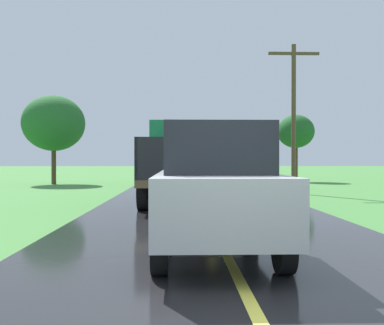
{
  "coord_description": "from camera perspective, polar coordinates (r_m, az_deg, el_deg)",
  "views": [
    {
      "loc": [
        -0.7,
        -3.92,
        1.49
      ],
      "look_at": [
        -0.24,
        11.79,
        1.4
      ],
      "focal_mm": 39.64,
      "sensor_mm": 36.0,
      "label": 1
    }
  ],
  "objects": [
    {
      "name": "utility_pole_roadside",
      "position": [
        19.54,
        13.52,
        6.64
      ],
      "size": [
        2.28,
        0.2,
        6.64
      ],
      "color": "brown",
      "rests_on": "ground"
    },
    {
      "name": "roadside_tree_mid_right",
      "position": [
        30.26,
        13.79,
        4.03
      ],
      "size": [
        2.54,
        2.54,
        4.62
      ],
      "color": "#4C3823",
      "rests_on": "ground"
    },
    {
      "name": "following_car",
      "position": [
        6.46,
        2.97,
        -3.41
      ],
      "size": [
        1.74,
        4.1,
        1.92
      ],
      "color": "#B7BABF",
      "rests_on": "road_surface"
    },
    {
      "name": "road_surface",
      "position": [
        4.24,
        8.42,
        -19.72
      ],
      "size": [
        6.4,
        120.0,
        0.08
      ],
      "primitive_type": "cube",
      "color": "#232326",
      "rests_on": "ground"
    },
    {
      "name": "centre_line",
      "position": [
        4.22,
        8.43,
        -19.18
      ],
      "size": [
        0.14,
        108.0,
        0.01
      ],
      "primitive_type": "cube",
      "color": "#E0D64C",
      "rests_on": "road_surface"
    },
    {
      "name": "ground_plane",
      "position": [
        4.25,
        8.42,
        -20.23
      ],
      "size": [
        200.0,
        200.0,
        0.0
      ],
      "primitive_type": "plane",
      "color": "#47843D"
    },
    {
      "name": "roadside_tree_near_left",
      "position": [
        27.58,
        -18.11,
        5.02
      ],
      "size": [
        3.8,
        3.8,
        5.47
      ],
      "color": "#4C3823",
      "rests_on": "ground"
    },
    {
      "name": "banana_truck_far",
      "position": [
        24.15,
        -1.72,
        0.31
      ],
      "size": [
        2.38,
        5.81,
        2.8
      ],
      "color": "#2D2D30",
      "rests_on": "road_surface"
    },
    {
      "name": "banana_truck_near",
      "position": [
        14.53,
        -1.64,
        0.25
      ],
      "size": [
        2.38,
        5.82,
        2.8
      ],
      "color": "#2D2D30",
      "rests_on": "road_surface"
    }
  ]
}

